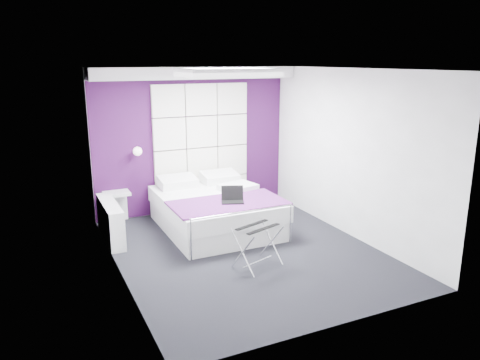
{
  "coord_description": "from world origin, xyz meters",
  "views": [
    {
      "loc": [
        -2.79,
        -5.74,
        2.72
      ],
      "look_at": [
        0.08,
        0.35,
        0.98
      ],
      "focal_mm": 35.0,
      "sensor_mm": 36.0,
      "label": 1
    }
  ],
  "objects_px": {
    "nightstand": "(117,193)",
    "radiator": "(110,221)",
    "laptop": "(231,198)",
    "wall_lamp": "(137,151)",
    "luggage_rack": "(257,246)",
    "bed": "(215,210)"
  },
  "relations": [
    {
      "from": "bed",
      "to": "luggage_rack",
      "type": "distance_m",
      "value": 1.62
    },
    {
      "from": "radiator",
      "to": "laptop",
      "type": "xyz_separation_m",
      "value": [
        1.72,
        -0.75,
        0.36
      ]
    },
    {
      "from": "luggage_rack",
      "to": "wall_lamp",
      "type": "bearing_deg",
      "value": 91.81
    },
    {
      "from": "nightstand",
      "to": "luggage_rack",
      "type": "height_order",
      "value": "luggage_rack"
    },
    {
      "from": "wall_lamp",
      "to": "radiator",
      "type": "xyz_separation_m",
      "value": [
        -0.64,
        -0.76,
        -0.92
      ]
    },
    {
      "from": "bed",
      "to": "laptop",
      "type": "bearing_deg",
      "value": -83.61
    },
    {
      "from": "bed",
      "to": "wall_lamp",
      "type": "bearing_deg",
      "value": 136.16
    },
    {
      "from": "laptop",
      "to": "wall_lamp",
      "type": "bearing_deg",
      "value": 147.09
    },
    {
      "from": "nightstand",
      "to": "laptop",
      "type": "xyz_separation_m",
      "value": [
        1.47,
        -1.47,
        0.13
      ]
    },
    {
      "from": "bed",
      "to": "nightstand",
      "type": "xyz_separation_m",
      "value": [
        -1.41,
        0.94,
        0.21
      ]
    },
    {
      "from": "radiator",
      "to": "nightstand",
      "type": "distance_m",
      "value": 0.79
    },
    {
      "from": "nightstand",
      "to": "radiator",
      "type": "bearing_deg",
      "value": -108.8
    },
    {
      "from": "nightstand",
      "to": "luggage_rack",
      "type": "distance_m",
      "value": 2.91
    },
    {
      "from": "bed",
      "to": "luggage_rack",
      "type": "height_order",
      "value": "bed"
    },
    {
      "from": "bed",
      "to": "luggage_rack",
      "type": "relative_size",
      "value": 3.66
    },
    {
      "from": "wall_lamp",
      "to": "laptop",
      "type": "bearing_deg",
      "value": -54.44
    },
    {
      "from": "bed",
      "to": "radiator",
      "type": "bearing_deg",
      "value": 172.53
    },
    {
      "from": "wall_lamp",
      "to": "radiator",
      "type": "relative_size",
      "value": 0.12
    },
    {
      "from": "bed",
      "to": "nightstand",
      "type": "bearing_deg",
      "value": 146.43
    },
    {
      "from": "laptop",
      "to": "bed",
      "type": "bearing_deg",
      "value": 117.93
    },
    {
      "from": "wall_lamp",
      "to": "nightstand",
      "type": "distance_m",
      "value": 0.8
    },
    {
      "from": "luggage_rack",
      "to": "bed",
      "type": "bearing_deg",
      "value": 69.66
    }
  ]
}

